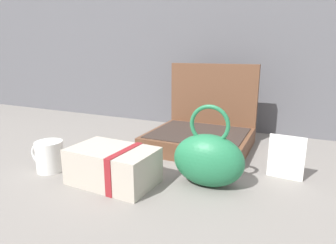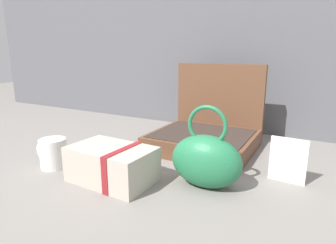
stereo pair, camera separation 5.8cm
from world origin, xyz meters
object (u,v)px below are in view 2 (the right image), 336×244
object	(u,v)px
info_card_left	(288,160)
teal_pouch_handbag	(206,160)
cream_toiletry_bag	(113,164)
coffee_mug	(53,153)
open_suitcase	(207,130)

from	to	relation	value
info_card_left	teal_pouch_handbag	bearing A→B (deg)	-140.11
cream_toiletry_bag	coffee_mug	size ratio (longest dim) A/B	2.03
teal_pouch_handbag	cream_toiletry_bag	size ratio (longest dim) A/B	0.94
teal_pouch_handbag	coffee_mug	xyz separation A→B (m)	(-0.48, -0.11, -0.03)
teal_pouch_handbag	coffee_mug	world-z (taller)	teal_pouch_handbag
cream_toiletry_bag	coffee_mug	xyz separation A→B (m)	(-0.24, -0.01, -0.00)
coffee_mug	info_card_left	bearing A→B (deg)	20.05
info_card_left	cream_toiletry_bag	bearing A→B (deg)	-147.82
open_suitcase	teal_pouch_handbag	bearing A→B (deg)	-69.42
open_suitcase	cream_toiletry_bag	xyz separation A→B (m)	(-0.12, -0.42, -0.02)
cream_toiletry_bag	info_card_left	bearing A→B (deg)	28.12
teal_pouch_handbag	cream_toiletry_bag	distance (m)	0.26
cream_toiletry_bag	info_card_left	xyz separation A→B (m)	(0.44, 0.23, 0.01)
open_suitcase	coffee_mug	distance (m)	0.56
coffee_mug	info_card_left	xyz separation A→B (m)	(0.67, 0.25, 0.02)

